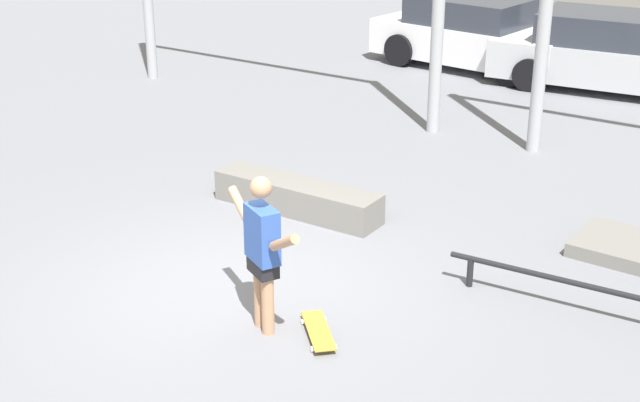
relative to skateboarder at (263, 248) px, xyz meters
The scene contains 7 objects.
ground_plane 1.21m from the skateboarder, 148.01° to the left, with size 36.00×36.00×0.00m, color slate.
skateboarder is the anchor object (origin of this frame).
skateboard 0.99m from the skateboarder, 18.46° to the left, with size 0.69×0.69×0.08m.
grind_box 3.06m from the skateboarder, 119.21° to the left, with size 2.30×0.52×0.40m, color slate.
grind_rail 3.12m from the skateboarder, 41.27° to the left, with size 2.49×0.21×0.36m.
parked_car_white 11.35m from the skateboarder, 104.84° to the left, with size 4.35×2.24×1.44m.
parked_car_silver 10.89m from the skateboarder, 89.77° to the left, with size 4.72×2.31×1.43m.
Camera 1 is at (5.43, -6.46, 4.49)m, focal length 50.00 mm.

